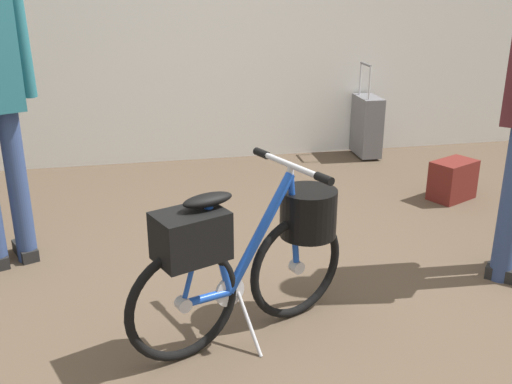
# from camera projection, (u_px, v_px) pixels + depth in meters

# --- Properties ---
(ground_plane) EXTENTS (7.54, 7.54, 0.00)m
(ground_plane) POSITION_uv_depth(u_px,v_px,m) (286.00, 320.00, 2.77)
(ground_plane) COLOR brown
(folding_bike_foreground) EXTENTS (1.04, 0.59, 0.78)m
(folding_bike_foreground) POSITION_uv_depth(u_px,v_px,m) (252.00, 249.00, 2.53)
(folding_bike_foreground) COLOR black
(folding_bike_foreground) RESTS_ON ground_plane
(rolling_suitcase) EXTENTS (0.19, 0.36, 0.83)m
(rolling_suitcase) POSITION_uv_depth(u_px,v_px,m) (367.00, 125.00, 5.21)
(rolling_suitcase) COLOR slate
(rolling_suitcase) RESTS_ON ground_plane
(backpack_on_floor) EXTENTS (0.38, 0.33, 0.29)m
(backpack_on_floor) POSITION_uv_depth(u_px,v_px,m) (452.00, 180.00, 4.24)
(backpack_on_floor) COLOR maroon
(backpack_on_floor) RESTS_ON ground_plane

